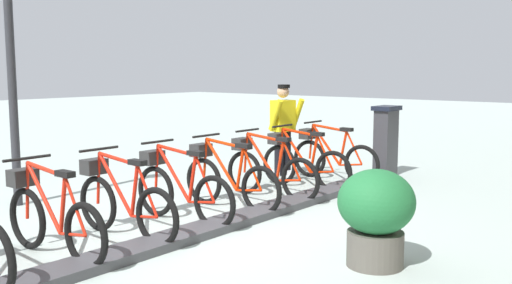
# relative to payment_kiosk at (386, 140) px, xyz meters

# --- Properties ---
(ground_plane) EXTENTS (60.00, 60.00, 0.00)m
(ground_plane) POSITION_rel_payment_kiosk_xyz_m (-0.05, 4.79, -0.67)
(ground_plane) COLOR #ADBDB6
(dock_rail_base) EXTENTS (0.44, 8.95, 0.10)m
(dock_rail_base) POSITION_rel_payment_kiosk_xyz_m (-0.05, 4.79, -0.62)
(dock_rail_base) COLOR #47474C
(dock_rail_base) RESTS_ON ground
(payment_kiosk) EXTENTS (0.36, 0.52, 1.28)m
(payment_kiosk) POSITION_rel_payment_kiosk_xyz_m (0.00, 0.00, 0.00)
(payment_kiosk) COLOR #38383D
(payment_kiosk) RESTS_ON ground
(bike_docked_0) EXTENTS (1.72, 0.54, 1.02)m
(bike_docked_0) POSITION_rel_payment_kiosk_xyz_m (0.57, 0.92, -0.24)
(bike_docked_0) COLOR black
(bike_docked_0) RESTS_ON ground
(bike_docked_1) EXTENTS (1.72, 0.54, 1.02)m
(bike_docked_1) POSITION_rel_payment_kiosk_xyz_m (0.57, 1.82, -0.24)
(bike_docked_1) COLOR black
(bike_docked_1) RESTS_ON ground
(bike_docked_2) EXTENTS (1.72, 0.54, 1.02)m
(bike_docked_2) POSITION_rel_payment_kiosk_xyz_m (0.57, 2.73, -0.24)
(bike_docked_2) COLOR black
(bike_docked_2) RESTS_ON ground
(bike_docked_3) EXTENTS (1.72, 0.54, 1.02)m
(bike_docked_3) POSITION_rel_payment_kiosk_xyz_m (0.57, 3.63, -0.24)
(bike_docked_3) COLOR black
(bike_docked_3) RESTS_ON ground
(bike_docked_4) EXTENTS (1.72, 0.54, 1.02)m
(bike_docked_4) POSITION_rel_payment_kiosk_xyz_m (0.57, 4.54, -0.24)
(bike_docked_4) COLOR black
(bike_docked_4) RESTS_ON ground
(bike_docked_5) EXTENTS (1.72, 0.54, 1.02)m
(bike_docked_5) POSITION_rel_payment_kiosk_xyz_m (0.57, 5.44, -0.24)
(bike_docked_5) COLOR black
(bike_docked_5) RESTS_ON ground
(bike_docked_6) EXTENTS (1.72, 0.54, 1.02)m
(bike_docked_6) POSITION_rel_payment_kiosk_xyz_m (0.57, 6.35, -0.24)
(bike_docked_6) COLOR black
(bike_docked_6) RESTS_ON ground
(worker_near_rack) EXTENTS (0.55, 0.68, 1.66)m
(worker_near_rack) POSITION_rel_payment_kiosk_xyz_m (1.46, 1.15, 0.24)
(worker_near_rack) COLOR white
(worker_near_rack) RESTS_ON ground
(lamp_post) EXTENTS (0.32, 0.32, 3.63)m
(lamp_post) POSITION_rel_payment_kiosk_xyz_m (3.03, 5.38, 1.74)
(lamp_post) COLOR #2D2D33
(lamp_post) RESTS_ON ground
(planter_bush) EXTENTS (0.76, 0.76, 0.97)m
(planter_bush) POSITION_rel_payment_kiosk_xyz_m (-2.16, 4.48, -0.12)
(planter_bush) COLOR #59544C
(planter_bush) RESTS_ON ground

